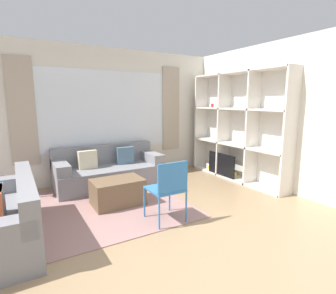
{
  "coord_description": "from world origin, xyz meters",
  "views": [
    {
      "loc": [
        -1.7,
        -2.04,
        1.64
      ],
      "look_at": [
        0.59,
        1.8,
        0.85
      ],
      "focal_mm": 28.0,
      "sensor_mm": 36.0,
      "label": 1
    }
  ],
  "objects_px": {
    "ottoman": "(118,192)",
    "folding_chair": "(168,186)",
    "couch_main": "(109,171)",
    "shelving_unit": "(238,129)"
  },
  "relations": [
    {
      "from": "shelving_unit",
      "to": "folding_chair",
      "type": "relative_size",
      "value": 2.83
    },
    {
      "from": "shelving_unit",
      "to": "folding_chair",
      "type": "height_order",
      "value": "shelving_unit"
    },
    {
      "from": "shelving_unit",
      "to": "ottoman",
      "type": "height_order",
      "value": "shelving_unit"
    },
    {
      "from": "ottoman",
      "to": "folding_chair",
      "type": "bearing_deg",
      "value": -68.76
    },
    {
      "from": "couch_main",
      "to": "ottoman",
      "type": "bearing_deg",
      "value": -101.25
    },
    {
      "from": "shelving_unit",
      "to": "couch_main",
      "type": "distance_m",
      "value": 2.76
    },
    {
      "from": "shelving_unit",
      "to": "folding_chair",
      "type": "distance_m",
      "value": 2.6
    },
    {
      "from": "ottoman",
      "to": "folding_chair",
      "type": "height_order",
      "value": "folding_chair"
    },
    {
      "from": "ottoman",
      "to": "folding_chair",
      "type": "relative_size",
      "value": 0.91
    },
    {
      "from": "folding_chair",
      "to": "couch_main",
      "type": "bearing_deg",
      "value": -85.37
    }
  ]
}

